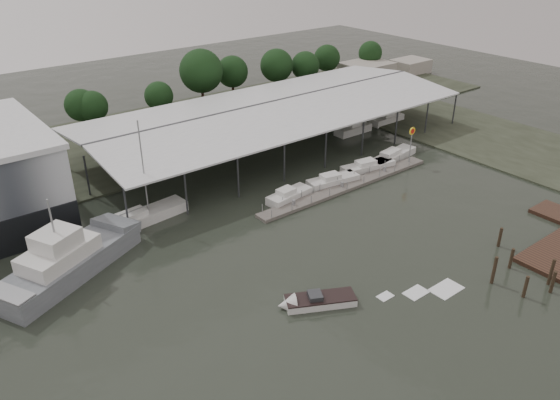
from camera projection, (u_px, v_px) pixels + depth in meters
ground at (311, 262)px, 55.03m from camera, size 200.00×200.00×0.00m
land_strip_far at (132, 142)px, 84.34m from camera, size 140.00×30.00×0.30m
land_strip_east at (482, 136)px, 86.76m from camera, size 20.00×60.00×0.30m
covered_boat_shed at (274, 106)px, 81.16m from camera, size 58.24×24.00×6.96m
floating_dock at (348, 186)px, 70.19m from camera, size 28.00×2.00×1.40m
shell_fuel_sign at (411, 138)px, 75.10m from camera, size 1.10×0.18×5.55m
distant_commercial_buildings at (381, 70)px, 117.93m from camera, size 22.00×8.00×4.00m
grey_trawler at (69, 259)px, 52.54m from camera, size 16.37×11.15×8.84m
white_sailboat at (144, 217)px, 62.06m from camera, size 10.31×3.60×12.16m
speedboat_underway at (314, 301)px, 48.63m from camera, size 16.62×9.55×2.00m
moored_cruiser_0 at (289, 195)px, 66.89m from camera, size 6.37×2.95×1.70m
moored_cruiser_1 at (333, 181)px, 70.74m from camera, size 7.31×3.27×1.70m
moored_cruiser_2 at (368, 167)px, 74.78m from camera, size 8.10×3.48×1.70m
moored_cruiser_3 at (392, 157)px, 77.94m from camera, size 9.43×3.56×1.70m
mooring_pilings at (521, 270)px, 52.05m from camera, size 6.73×7.85×3.53m
horizon_tree_line at (240, 72)px, 99.52m from camera, size 68.04×9.58×11.28m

